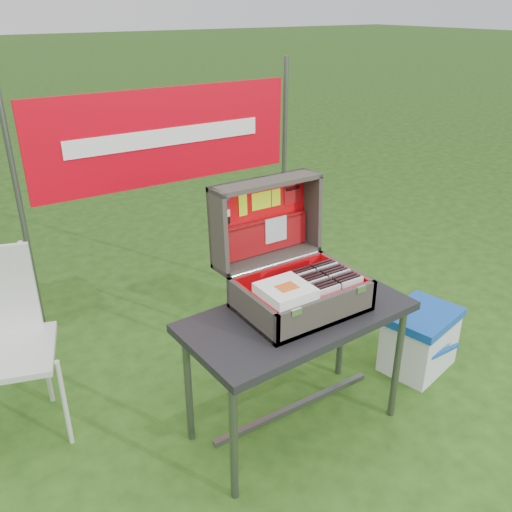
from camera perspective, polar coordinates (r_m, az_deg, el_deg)
ground at (r=2.99m, az=1.57°, el=-17.02°), size 80.00×80.00×0.00m
table at (r=2.75m, az=4.21°, el=-12.11°), size 1.12×0.60×0.68m
table_top at (r=2.57m, az=4.44°, el=-6.38°), size 1.12×0.60×0.04m
table_leg_fl at (r=2.42m, az=-2.36°, el=-18.90°), size 0.04×0.04×0.64m
table_leg_fr at (r=2.92m, az=14.62°, el=-11.04°), size 0.04×0.04×0.64m
table_leg_bl at (r=2.71m, az=-7.14°, el=-13.49°), size 0.04×0.04×0.64m
table_leg_br at (r=3.16m, az=8.99°, el=-7.38°), size 0.04×0.04×0.64m
table_brace at (r=2.89m, az=4.07°, el=-15.61°), size 0.94×0.03×0.03m
suitcase at (r=2.51m, az=4.09°, el=0.53°), size 0.57×0.57×0.56m
suitcase_base_bottom at (r=2.59m, az=4.71°, el=-5.30°), size 0.57×0.41×0.02m
suitcase_base_wall_front at (r=2.43m, az=7.52°, el=-5.88°), size 0.57×0.02×0.15m
suitcase_base_wall_back at (r=2.69m, az=2.27°, el=-2.38°), size 0.57×0.02×0.15m
suitcase_base_wall_left at (r=2.42m, az=-0.43°, el=-5.79°), size 0.02×0.41×0.15m
suitcase_base_wall_right at (r=2.72m, az=9.36°, el=-2.46°), size 0.02×0.41×0.15m
suitcase_liner_floor at (r=2.58m, az=4.72°, el=-5.03°), size 0.53×0.36×0.01m
suitcase_latch_left at (r=2.29m, az=4.26°, el=-5.91°), size 0.05×0.01×0.03m
suitcase_latch_right at (r=2.50m, az=11.00°, el=-3.45°), size 0.05×0.01×0.03m
suitcase_hinge at (r=2.67m, az=2.16°, el=-0.83°), size 0.51×0.02×0.02m
suitcase_lid_back at (r=2.70m, az=0.39°, el=4.10°), size 0.57×0.04×0.41m
suitcase_lid_rim_far at (r=2.59m, az=1.08°, el=7.76°), size 0.57×0.15×0.03m
suitcase_lid_rim_near at (r=2.72m, az=1.24°, el=-0.09°), size 0.57×0.15×0.03m
suitcase_lid_rim_left at (r=2.52m, az=-4.01°, el=2.49°), size 0.02×0.17×0.41m
suitcase_lid_rim_right at (r=2.80m, az=5.82°, el=4.84°), size 0.02×0.17×0.41m
suitcase_lid_liner at (r=2.69m, az=0.55°, el=4.02°), size 0.52×0.02×0.36m
suitcase_liner_wall_front at (r=2.43m, az=7.32°, el=-5.52°), size 0.53×0.01×0.13m
suitcase_liner_wall_back at (r=2.68m, az=2.45°, el=-2.28°), size 0.53×0.01×0.13m
suitcase_liner_wall_left at (r=2.42m, az=-0.15°, el=-5.47°), size 0.01×0.36×0.13m
suitcase_liner_wall_right at (r=2.70m, az=9.15°, el=-2.33°), size 0.01×0.36×0.13m
suitcase_lid_pocket at (r=2.71m, az=0.82°, el=2.02°), size 0.51×0.04×0.16m
suitcase_pocket_edge at (r=2.68m, az=0.85°, el=3.62°), size 0.50×0.02×0.02m
suitcase_pocket_cd at (r=2.72m, az=2.09°, el=2.79°), size 0.13×0.02×0.13m
lid_sticker_cc_a at (r=2.54m, az=-3.40°, el=6.18°), size 0.06×0.00×0.03m
lid_sticker_cc_b at (r=2.55m, az=-3.36°, el=5.32°), size 0.06×0.00×0.03m
lid_sticker_cc_c at (r=2.56m, az=-3.31°, el=4.47°), size 0.06×0.00×0.03m
lid_sticker_cc_d at (r=2.58m, az=-3.27°, el=3.62°), size 0.06×0.00×0.03m
lid_card_neon_tall at (r=2.60m, az=-1.39°, el=5.43°), size 0.05×0.01×0.11m
lid_card_neon_main at (r=2.66m, az=0.58°, el=5.85°), size 0.11×0.01×0.09m
lid_card_neon_small at (r=2.70m, az=2.12°, el=6.18°), size 0.05×0.01×0.09m
lid_sticker_band at (r=2.76m, az=3.86°, el=6.55°), size 0.10×0.01×0.10m
lid_sticker_band_bar at (r=2.75m, az=3.86°, el=7.14°), size 0.09×0.00×0.02m
cd_left_0 at (r=2.46m, az=7.65°, el=-4.80°), size 0.13×0.01×0.14m
cd_left_1 at (r=2.48m, az=7.32°, el=-4.58°), size 0.13×0.01×0.14m
cd_left_2 at (r=2.49m, az=6.99°, el=-4.37°), size 0.13×0.01×0.14m
cd_left_3 at (r=2.51m, az=6.66°, el=-4.16°), size 0.13×0.01×0.14m
cd_left_4 at (r=2.52m, az=6.34°, el=-3.96°), size 0.13×0.01×0.14m
cd_left_5 at (r=2.54m, az=6.03°, el=-3.75°), size 0.13×0.01×0.14m
cd_left_6 at (r=2.55m, az=5.71°, el=-3.55°), size 0.13×0.01×0.14m
cd_left_7 at (r=2.57m, az=5.40°, el=-3.35°), size 0.13×0.01×0.14m
cd_left_8 at (r=2.58m, az=5.10°, el=-3.15°), size 0.13×0.01×0.14m
cd_left_9 at (r=2.60m, az=4.79°, el=-2.96°), size 0.13×0.01×0.14m
cd_left_10 at (r=2.61m, az=4.50°, el=-2.76°), size 0.13×0.01×0.14m
cd_right_0 at (r=2.54m, az=10.03°, el=-3.92°), size 0.13×0.01×0.14m
cd_right_1 at (r=2.56m, az=9.69°, el=-3.72°), size 0.13×0.01×0.14m
cd_right_2 at (r=2.57m, az=9.36°, el=-3.52°), size 0.13×0.01×0.14m
cd_right_3 at (r=2.59m, az=9.03°, el=-3.32°), size 0.13×0.01×0.14m
cd_right_4 at (r=2.60m, az=8.71°, el=-3.13°), size 0.13×0.01×0.14m
cd_right_5 at (r=2.62m, az=8.38°, el=-2.94°), size 0.13×0.01×0.14m
cd_right_6 at (r=2.63m, az=8.07°, el=-2.75°), size 0.13×0.01×0.14m
cd_right_7 at (r=2.65m, az=7.75°, el=-2.56°), size 0.13×0.01×0.14m
cd_right_8 at (r=2.66m, az=7.44°, el=-2.37°), size 0.13×0.01×0.14m
cd_right_9 at (r=2.68m, az=7.14°, el=-2.19°), size 0.13×0.01×0.14m
cd_right_10 at (r=2.69m, az=6.83°, el=-2.00°), size 0.13×0.01×0.14m
songbook_0 at (r=2.39m, az=3.11°, el=-4.10°), size 0.21×0.21×0.00m
songbook_1 at (r=2.39m, az=3.12°, el=-3.99°), size 0.21×0.21×0.00m
songbook_2 at (r=2.38m, az=3.12°, el=-3.89°), size 0.21×0.21×0.00m
songbook_3 at (r=2.38m, az=3.12°, el=-3.78°), size 0.21×0.21×0.00m
songbook_4 at (r=2.38m, az=3.13°, el=-3.68°), size 0.21×0.21×0.00m
songbook_5 at (r=2.38m, az=3.13°, el=-3.57°), size 0.21×0.21×0.00m
songbook_6 at (r=2.37m, az=3.13°, el=-3.47°), size 0.21×0.21×0.00m
songbook_7 at (r=2.37m, az=3.13°, el=-3.36°), size 0.21×0.21×0.00m
songbook_8 at (r=2.37m, az=3.14°, el=-3.25°), size 0.21×0.21×0.00m
songbook_graphic at (r=2.36m, az=3.28°, el=-3.26°), size 0.09×0.07×0.00m
cooler at (r=3.39m, az=16.82°, el=-8.42°), size 0.49×0.42×0.38m
cooler_body at (r=3.41m, az=16.77°, el=-8.78°), size 0.47×0.39×0.33m
cooler_lid at (r=3.31m, az=17.17°, el=-6.04°), size 0.49×0.42×0.05m
cooler_handle at (r=3.30m, az=19.13°, el=-9.51°), size 0.26×0.02×0.02m
chair at (r=2.87m, az=-24.79°, el=-9.55°), size 0.56×0.59×0.97m
chair_seat at (r=2.86m, az=-24.83°, el=-9.37°), size 0.55×0.55×0.03m
chair_leg_fr at (r=2.87m, az=-19.50°, el=-14.40°), size 0.02×0.02×0.49m
chair_leg_br at (r=3.17m, az=-21.29°, el=-10.54°), size 0.02×0.02×0.49m
chair_upright_right at (r=2.95m, az=-22.83°, el=-2.69°), size 0.02×0.02×0.46m
cardboard_box at (r=3.55m, az=6.30°, el=-5.21°), size 0.43×0.20×0.44m
banner_post_left at (r=3.16m, az=-23.00°, el=1.64°), size 0.03×0.03×1.70m
banner_post_right at (r=3.78m, az=2.92°, el=7.37°), size 0.03×0.03×1.70m
banner at (r=3.24m, az=-9.37°, el=12.30°), size 1.60×0.02×0.55m
banner_text at (r=3.23m, az=-9.28°, el=12.26°), size 1.20×0.00×0.10m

